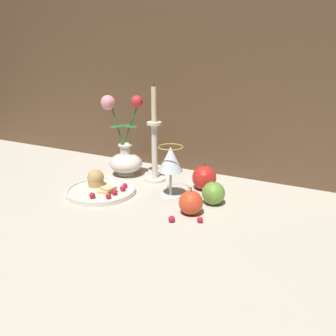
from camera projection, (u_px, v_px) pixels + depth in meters
The scene contains 11 objects.
ground_plane at pixel (140, 194), 1.08m from camera, with size 2.40×2.40×0.00m, color #B7B2A3.
wall_back at pixel (184, 7), 1.17m from camera, with size 2.40×0.04×1.20m, color brown.
vase at pixel (125, 153), 1.24m from camera, with size 0.17×0.13×0.31m.
plate_with_pastries at pixel (100, 188), 1.09m from camera, with size 0.23×0.23×0.07m.
wine_glass at pixel (171, 161), 1.03m from camera, with size 0.08×0.08×0.17m.
candlestick at pixel (154, 147), 1.16m from camera, with size 0.08×0.08×0.35m.
apple_beside_vase at pixel (204, 178), 1.11m from camera, with size 0.08×0.08×0.09m.
apple_near_glass at pixel (213, 193), 1.00m from camera, with size 0.07×0.07×0.08m.
apple_at_table_edge at pixel (191, 203), 0.93m from camera, with size 0.07×0.07×0.08m.
berry_near_plate at pixel (172, 219), 0.89m from camera, with size 0.02×0.02×0.02m, color #AD192D.
berry_front_center at pixel (200, 220), 0.89m from camera, with size 0.02×0.02×0.02m, color #AD192D.
Camera 1 is at (0.54, -0.85, 0.42)m, focal length 35.00 mm.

